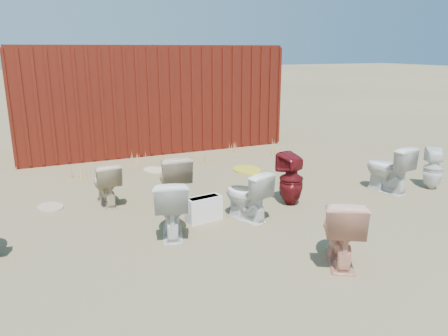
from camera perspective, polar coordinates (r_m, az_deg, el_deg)
name	(u,v)px	position (r m, az deg, el deg)	size (l,w,h in m)	color
ground	(241,214)	(6.38, 2.21, -6.08)	(100.00, 100.00, 0.00)	brown
shipping_container	(147,96)	(10.91, -10.04, 9.20)	(6.00, 2.40, 2.40)	#4F110D
toilet_front_pink	(341,230)	(5.05, 15.06, -7.83)	(0.44, 0.77, 0.78)	#E89F86
toilet_front_c	(171,207)	(5.60, -6.91, -5.10)	(0.43, 0.75, 0.77)	white
toilet_front_maroon	(291,179)	(6.74, 8.76, -1.45)	(0.36, 0.37, 0.81)	maroon
toilet_front_e	(388,168)	(7.76, 20.62, -0.06)	(0.45, 0.78, 0.80)	white
toilet_back_beige_left	(106,184)	(6.90, -15.17, -2.00)	(0.38, 0.66, 0.67)	beige
toilet_back_beige_right	(173,180)	(6.67, -6.62, -1.53)	(0.45, 0.79, 0.81)	#C3AD8F
toilet_back_yellowlid	(246,195)	(6.09, 2.95, -3.59)	(0.40, 0.70, 0.71)	white
toilet_back_e	(433,169)	(8.24, 25.66, -0.06)	(0.32, 0.33, 0.71)	white
yellow_lid	(247,170)	(5.98, 3.00, -0.23)	(0.36, 0.45, 0.03)	gold
loose_tank	(204,209)	(6.10, -2.64, -5.37)	(0.50, 0.20, 0.35)	white
loose_lid_near	(154,170)	(8.72, -9.10, -0.25)	(0.38, 0.49, 0.02)	beige
loose_lid_far	(51,207)	(7.13, -21.71, -4.76)	(0.36, 0.47, 0.02)	tan
weed_clump_a	(77,172)	(8.46, -18.67, -0.54)	(0.36, 0.36, 0.26)	#AC8B44
weed_clump_b	(209,157)	(9.13, -2.04, 1.46)	(0.32, 0.32, 0.28)	#AC8B44
weed_clump_c	(280,147)	(9.91, 7.34, 2.69)	(0.36, 0.36, 0.35)	#AC8B44
weed_clump_d	(137,158)	(9.21, -11.24, 1.26)	(0.30, 0.30, 0.27)	#AC8B44
weed_clump_e	(230,148)	(9.97, 0.80, 2.64)	(0.34, 0.34, 0.27)	#AC8B44
weed_clump_f	(382,172)	(8.51, 19.92, -0.52)	(0.28, 0.28, 0.27)	#AC8B44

